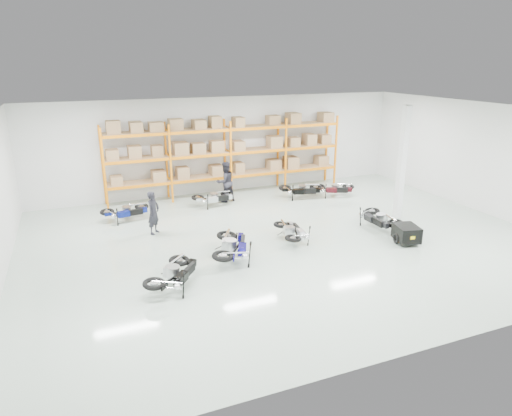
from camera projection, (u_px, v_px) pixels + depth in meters
name	position (u px, v px, depth m)	size (l,w,h in m)	color
room	(288.00, 179.00, 15.59)	(18.00, 18.00, 18.00)	#A7BAA9
pallet_rack	(228.00, 147.00, 21.26)	(11.28, 0.98, 3.62)	orange
structural_column	(402.00, 164.00, 17.89)	(0.25, 0.25, 4.50)	white
moto_blue_centre	(233.00, 242.00, 14.48)	(0.89, 2.01, 1.23)	#0B0850
moto_silver_left	(292.00, 228.00, 15.97)	(0.73, 1.65, 1.01)	#B4B6BB
moto_black_far_left	(174.00, 269.00, 12.72)	(0.82, 1.84, 1.12)	black
moto_touring_right	(379.00, 215.00, 17.24)	(0.78, 1.75, 1.07)	black
trailer	(406.00, 233.00, 15.88)	(0.92, 1.59, 0.64)	black
moto_back_a	(126.00, 208.00, 18.10)	(0.74, 1.66, 1.01)	navy
moto_back_b	(214.00, 195.00, 19.95)	(0.72, 1.63, 0.99)	#B5BCBF
moto_back_c	(301.00, 187.00, 21.06)	(0.78, 1.75, 1.07)	black
moto_back_d	(334.00, 186.00, 21.34)	(0.73, 1.64, 1.00)	#3D0C13
person_left	(154.00, 213.00, 16.68)	(0.59, 0.38, 1.60)	black
person_back	(225.00, 182.00, 20.43)	(0.89, 0.69, 1.83)	#222129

